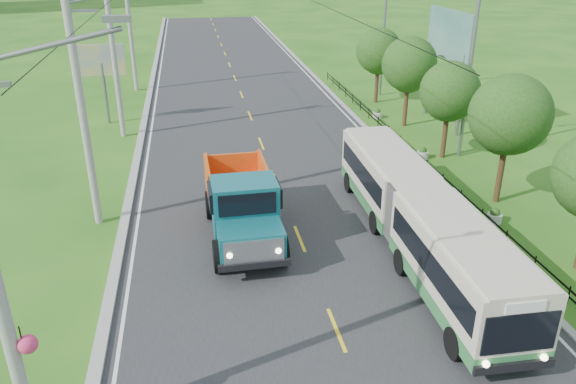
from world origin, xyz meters
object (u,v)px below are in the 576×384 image
object	(u,v)px
pole_near	(83,108)
tree_back	(379,53)
pole_mid	(114,54)
pole_far	(130,26)
bus	(419,214)
tree_fifth	(409,67)
billboard_right	(449,42)
tree_third	(509,118)
dump_truck	(242,201)
streetlight_mid	(467,70)
billboard_left	(102,65)
streetlight_far	(382,32)
planter_mid	(422,153)
tree_fourth	(449,94)
planter_near	(494,216)
planter_far	(377,114)

from	to	relation	value
pole_near	tree_back	size ratio (longest dim) A/B	1.82
pole_mid	pole_far	world-z (taller)	same
bus	pole_near	bearing A→B (deg)	159.69
tree_fifth	billboard_right	xyz separation A→B (m)	(2.44, -0.14, 1.49)
tree_third	dump_truck	bearing A→B (deg)	-172.56
streetlight_mid	bus	xyz separation A→B (m)	(-6.40, -9.89, -3.22)
pole_mid	dump_truck	size ratio (longest dim) A/B	1.43
billboard_left	billboard_right	xyz separation A→B (m)	(21.80, -4.00, 1.48)
tree_third	streetlight_far	distance (m)	19.90
pole_near	tree_back	distance (m)	24.98
streetlight_far	bus	bearing A→B (deg)	-105.01
tree_back	planter_mid	size ratio (longest dim) A/B	8.21
pole_mid	tree_back	size ratio (longest dim) A/B	1.82
pole_far	billboard_left	bearing A→B (deg)	-97.83
tree_back	planter_mid	xyz separation A→B (m)	(-1.26, -12.14, -3.37)
tree_third	tree_fourth	xyz separation A→B (m)	(-0.00, 6.00, -0.40)
pole_far	bus	xyz separation A→B (m)	(12.50, -28.89, -3.41)
pole_mid	planter_near	size ratio (longest dim) A/B	14.93
tree_back	billboard_left	distance (m)	19.48
pole_far	pole_near	bearing A→B (deg)	-90.00
tree_fifth	billboard_right	size ratio (longest dim) A/B	0.79
streetlight_mid	bus	world-z (taller)	streetlight_mid
tree_fifth	billboard_right	world-z (taller)	billboard_right
pole_far	planter_near	bearing A→B (deg)	-58.01
pole_near	bus	bearing A→B (deg)	-21.35
tree_fifth	streetlight_mid	distance (m)	6.28
planter_mid	bus	size ratio (longest dim) A/B	0.05
tree_fourth	dump_truck	bearing A→B (deg)	-147.97
streetlight_far	dump_truck	xyz separation A→B (m)	(-12.91, -21.44, -3.25)
planter_far	tree_back	bearing A→B (deg)	73.12
tree_third	billboard_right	xyz separation A→B (m)	(2.44, 11.86, 1.36)
pole_mid	bus	size ratio (longest dim) A/B	0.69
tree_fourth	tree_fifth	bearing A→B (deg)	90.00
planter_far	streetlight_mid	bearing A→B (deg)	-75.68
tree_fifth	streetlight_far	xyz separation A→B (m)	(0.79, 7.86, 1.05)
tree_fifth	billboard_left	distance (m)	19.74
streetlight_far	bus	distance (m)	24.94
planter_mid	planter_far	bearing A→B (deg)	90.00
planter_far	billboard_left	world-z (taller)	billboard_left
billboard_left	streetlight_far	bearing A→B (deg)	11.23
tree_fifth	planter_mid	xyz separation A→B (m)	(-1.26, -6.14, -3.57)
pole_near	pole_mid	size ratio (longest dim) A/B	1.00
tree_third	pole_near	bearing A→B (deg)	177.29
pole_near	tree_third	bearing A→B (deg)	-2.71
tree_fourth	streetlight_mid	size ratio (longest dim) A/B	0.60
tree_fifth	planter_far	xyz separation A→B (m)	(-1.26, 1.86, -3.57)
planter_near	billboard_right	size ratio (longest dim) A/B	0.09
planter_near	pole_near	bearing A→B (deg)	169.91
billboard_left	billboard_right	distance (m)	22.21
planter_near	planter_mid	bearing A→B (deg)	90.00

